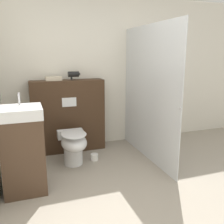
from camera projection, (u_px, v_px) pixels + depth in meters
The scene contains 9 objects.
ground_plane at pixel (153, 209), 2.58m from camera, with size 12.00×12.00×0.00m, color #9E9384.
wall_back at pixel (95, 73), 4.22m from camera, with size 8.00×0.06×2.50m.
partition_panel at pixel (68, 116), 4.03m from camera, with size 1.15×0.29×1.16m.
shower_glass at pixel (148, 94), 3.66m from camera, with size 0.04×1.70×1.97m.
toilet at pixel (73, 145), 3.52m from camera, with size 0.38×0.61×0.50m.
sink_vanity at pixel (23, 150), 2.83m from camera, with size 0.47×0.45×1.14m.
hair_drier at pixel (74, 74), 3.90m from camera, with size 0.20×0.09×0.13m.
folded_towel at pixel (53, 78), 3.84m from camera, with size 0.24×0.15×0.06m.
spare_toilet_roll at pixel (94, 157), 3.75m from camera, with size 0.11×0.11×0.10m.
Camera 1 is at (-1.15, -2.01, 1.56)m, focal length 40.00 mm.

